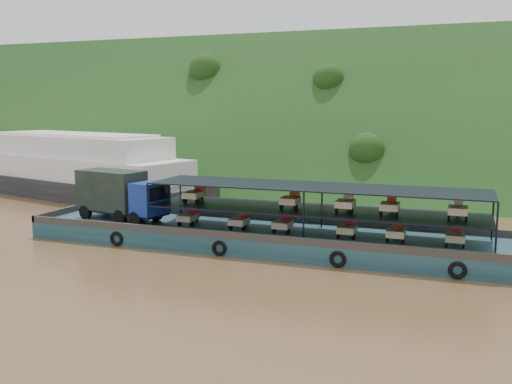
% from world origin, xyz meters
% --- Properties ---
extents(ground, '(160.00, 160.00, 0.00)m').
position_xyz_m(ground, '(0.00, 0.00, 0.00)').
color(ground, brown).
rests_on(ground, ground).
extents(hillside, '(140.00, 39.60, 39.60)m').
position_xyz_m(hillside, '(0.00, 36.00, 0.00)').
color(hillside, '#173915').
rests_on(hillside, ground).
extents(cargo_barge, '(35.00, 7.18, 5.00)m').
position_xyz_m(cargo_barge, '(-1.09, -1.48, 1.25)').
color(cargo_barge, '#133242').
rests_on(cargo_barge, ground).
extents(passenger_ferry, '(35.44, 17.20, 6.96)m').
position_xyz_m(passenger_ferry, '(-27.42, 13.72, 3.02)').
color(passenger_ferry, black).
rests_on(passenger_ferry, ground).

